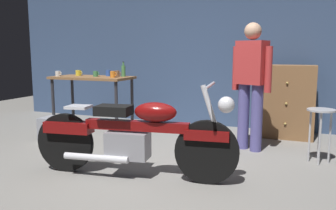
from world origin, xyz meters
name	(u,v)px	position (x,y,z in m)	size (l,w,h in m)	color
ground_plane	(147,174)	(0.00, 0.00, 0.00)	(12.00, 12.00, 0.00)	gray
back_wall	(214,37)	(0.00, 2.80, 1.55)	(8.00, 0.12, 3.10)	#384C70
workbench	(92,83)	(-1.71, 1.59, 0.79)	(1.30, 0.64, 0.90)	brown
motorcycle	(134,135)	(-0.08, -0.13, 0.45)	(2.18, 0.67, 1.00)	black
person_standing	(251,81)	(0.87, 1.38, 0.93)	(0.53, 0.35, 1.67)	#545092
shop_stool	(321,121)	(1.72, 1.12, 0.50)	(0.32, 0.32, 0.64)	#B2B2B7
wooden_dresser	(287,102)	(1.28, 2.30, 0.55)	(0.80, 0.47, 1.10)	brown
storage_bin	(56,129)	(-1.86, 0.84, 0.17)	(0.44, 0.32, 0.34)	gray
mug_brown_stoneware	(117,74)	(-1.26, 1.63, 0.95)	(0.11, 0.08, 0.10)	brown
mug_yellow_tall	(78,73)	(-2.02, 1.66, 0.95)	(0.12, 0.09, 0.09)	yellow
mug_green_speckled	(96,74)	(-1.64, 1.58, 0.94)	(0.11, 0.08, 0.09)	#3D7F4C
mug_blue_enamel	(108,73)	(-1.51, 1.77, 0.95)	(0.12, 0.08, 0.10)	#2D51AD
mug_orange_travel	(113,74)	(-1.27, 1.50, 0.95)	(0.11, 0.08, 0.10)	orange
mug_white_ceramic	(58,74)	(-2.26, 1.43, 0.94)	(0.11, 0.08, 0.09)	white
bottle	(123,71)	(-1.21, 1.73, 1.00)	(0.06, 0.06, 0.24)	#4C8C4C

